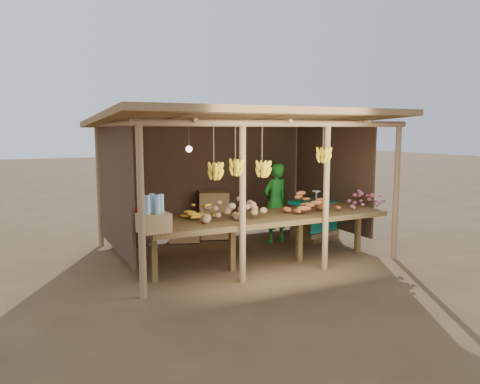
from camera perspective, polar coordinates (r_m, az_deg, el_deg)
name	(u,v)px	position (r m, az deg, el deg)	size (l,w,h in m)	color
ground	(240,251)	(8.23, 0.00, -7.26)	(60.00, 60.00, 0.00)	brown
stall_structure	(239,141)	(7.94, -0.18, 6.20)	(4.70, 3.50, 2.43)	#94704C
counter	(267,219)	(7.25, 3.33, -3.34)	(3.90, 1.05, 0.80)	brown
potato_heap	(235,207)	(6.92, -0.58, -1.79)	(1.08, 0.65, 0.37)	#99764F
sweet_potato_heap	(309,201)	(7.62, 8.46, -1.04)	(0.94, 0.57, 0.36)	#AF5A2D
onion_heap	(367,197)	(8.24, 15.22, -0.59)	(0.73, 0.44, 0.35)	#A65063
banana_pile	(204,207)	(7.01, -4.39, -1.79)	(0.54, 0.32, 0.34)	yellow
tomato_basin	(138,216)	(6.91, -12.29, -2.86)	(0.37, 0.37, 0.19)	navy
bottle_box	(154,218)	(6.12, -10.48, -3.10)	(0.41, 0.33, 0.50)	olive
vendor	(275,203)	(8.79, 4.32, -1.32)	(0.55, 0.36, 1.50)	#176B1C
tarp_crate	(315,218)	(9.22, 9.10, -3.20)	(0.95, 0.87, 0.97)	brown
carton_stack	(204,219)	(9.04, -4.38, -3.35)	(1.30, 0.61, 0.90)	olive
burlap_sacks	(131,234)	(8.76, -13.16, -4.99)	(0.76, 0.40, 0.54)	#473021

